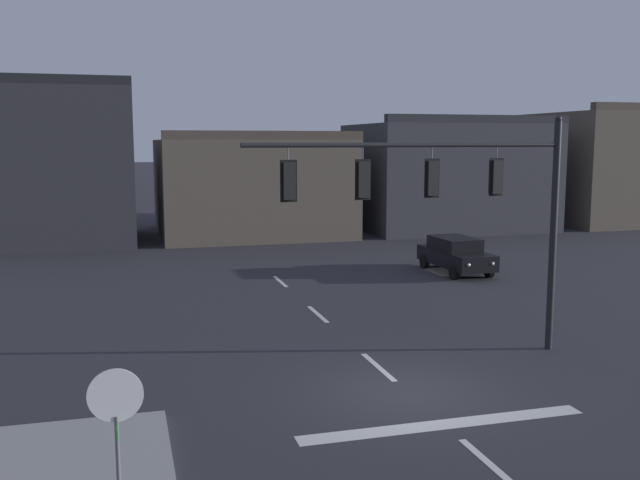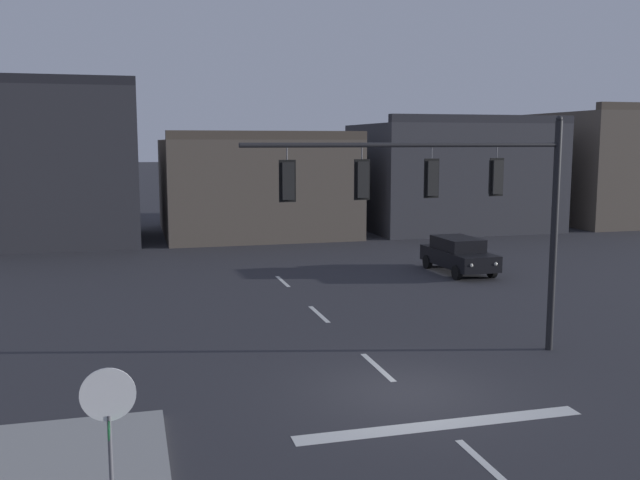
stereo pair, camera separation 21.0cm
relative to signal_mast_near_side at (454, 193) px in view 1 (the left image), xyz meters
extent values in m
plane|color=#2B2B30|center=(-2.10, -2.03, -4.55)|extent=(400.00, 400.00, 0.00)
cube|color=silver|center=(-2.10, -4.03, -4.55)|extent=(6.40, 0.50, 0.01)
cube|color=silver|center=(-2.10, -6.03, -4.55)|extent=(0.16, 2.40, 0.01)
cube|color=silver|center=(-2.10, -0.03, -4.55)|extent=(0.16, 2.40, 0.01)
cube|color=silver|center=(-2.10, 5.97, -4.55)|extent=(0.16, 2.40, 0.01)
cube|color=silver|center=(-2.10, 11.97, -4.55)|extent=(0.16, 2.40, 0.01)
cylinder|color=black|center=(3.19, 0.21, -1.32)|extent=(0.20, 0.20, 6.48)
cylinder|color=black|center=(-1.28, -0.10, 1.27)|extent=(8.93, 0.74, 0.12)
sphere|color=black|center=(3.19, 0.21, 1.97)|extent=(0.18, 0.18, 0.18)
cylinder|color=#56565B|center=(1.25, 0.07, 1.03)|extent=(0.03, 0.03, 0.35)
cube|color=black|center=(1.25, 0.07, 0.41)|extent=(0.32, 0.26, 0.90)
sphere|color=green|center=(1.24, 0.20, 0.69)|extent=(0.20, 0.20, 0.20)
sphere|color=#2D2314|center=(1.24, 0.20, 0.41)|extent=(0.20, 0.20, 0.20)
sphere|color=black|center=(1.24, 0.20, 0.12)|extent=(0.20, 0.20, 0.20)
cube|color=black|center=(1.25, 0.05, 0.41)|extent=(0.42, 0.06, 1.02)
cylinder|color=#56565B|center=(-0.69, -0.06, 1.03)|extent=(0.03, 0.03, 0.35)
cube|color=black|center=(-0.69, -0.06, 0.41)|extent=(0.32, 0.26, 0.90)
sphere|color=green|center=(-0.70, 0.07, 0.69)|extent=(0.20, 0.20, 0.20)
sphere|color=#2D2314|center=(-0.70, 0.07, 0.41)|extent=(0.20, 0.20, 0.20)
sphere|color=black|center=(-0.70, 0.07, 0.12)|extent=(0.20, 0.20, 0.20)
cube|color=black|center=(-0.69, -0.08, 0.41)|extent=(0.42, 0.06, 1.02)
cylinder|color=#56565B|center=(-2.63, -0.20, 1.03)|extent=(0.03, 0.03, 0.35)
cube|color=black|center=(-2.63, -0.20, 0.41)|extent=(0.32, 0.26, 0.90)
sphere|color=green|center=(-2.64, -0.07, 0.69)|extent=(0.20, 0.20, 0.20)
sphere|color=#2D2314|center=(-2.64, -0.07, 0.41)|extent=(0.20, 0.20, 0.20)
sphere|color=black|center=(-2.64, -0.07, 0.12)|extent=(0.20, 0.20, 0.20)
cube|color=black|center=(-2.63, -0.22, 0.41)|extent=(0.42, 0.06, 1.02)
cylinder|color=#56565B|center=(-4.57, -0.33, 1.03)|extent=(0.03, 0.03, 0.35)
cube|color=black|center=(-4.57, -0.33, 0.41)|extent=(0.32, 0.26, 0.90)
sphere|color=green|center=(-4.58, -0.20, 0.69)|extent=(0.20, 0.20, 0.20)
sphere|color=#2D2314|center=(-4.58, -0.20, 0.41)|extent=(0.20, 0.20, 0.20)
sphere|color=black|center=(-4.58, -0.20, 0.12)|extent=(0.20, 0.20, 0.20)
cube|color=black|center=(-4.57, -0.35, 0.41)|extent=(0.42, 0.06, 1.02)
cylinder|color=white|center=(-8.65, -7.30, -2.10)|extent=(0.76, 0.03, 0.76)
cylinder|color=#B21414|center=(-8.65, -7.28, -2.10)|extent=(0.68, 0.03, 0.68)
cube|color=#19592D|center=(-8.65, -7.30, -2.55)|extent=(0.02, 0.64, 0.16)
cube|color=black|center=(6.01, 11.80, -3.85)|extent=(1.95, 4.46, 0.70)
cube|color=black|center=(6.01, 11.95, -3.22)|extent=(1.68, 2.52, 0.56)
cube|color=#2D3842|center=(6.03, 11.19, -3.24)|extent=(1.53, 0.30, 0.47)
cube|color=#2D3842|center=(5.97, 13.12, -3.24)|extent=(1.53, 0.27, 0.46)
cylinder|color=black|center=(6.91, 10.38, -4.23)|extent=(0.24, 0.65, 0.64)
cylinder|color=black|center=(5.21, 10.32, -4.23)|extent=(0.24, 0.65, 0.64)
cylinder|color=black|center=(6.81, 13.28, -4.23)|extent=(0.24, 0.65, 0.64)
cylinder|color=black|center=(5.11, 13.23, -4.23)|extent=(0.24, 0.65, 0.64)
sphere|color=silver|center=(6.66, 9.65, -3.80)|extent=(0.16, 0.16, 0.16)
sphere|color=silver|center=(5.51, 9.61, -3.80)|extent=(0.16, 0.16, 0.16)
cube|color=maroon|center=(5.94, 13.98, -3.77)|extent=(1.37, 0.09, 0.12)
cube|color=#2D2D33|center=(-13.02, 27.19, -0.11)|extent=(10.54, 8.82, 8.89)
cube|color=black|center=(-13.02, 23.08, 4.58)|extent=(10.54, 0.60, 0.50)
cube|color=brown|center=(-0.47, 28.48, -1.54)|extent=(11.58, 11.41, 6.02)
cube|color=#493F35|center=(-0.47, 23.08, 1.72)|extent=(11.58, 0.60, 0.50)
cube|color=#38383D|center=(13.02, 27.47, -1.03)|extent=(12.33, 9.38, 7.05)
cube|color=#2B2B30|center=(13.02, 23.08, 2.75)|extent=(12.33, 0.60, 0.50)
cube|color=brown|center=(26.19, 28.45, -0.58)|extent=(10.05, 11.34, 7.95)
camera|label=1|loc=(-8.45, -17.04, 1.34)|focal=39.81mm
camera|label=2|loc=(-8.25, -17.09, 1.34)|focal=39.81mm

